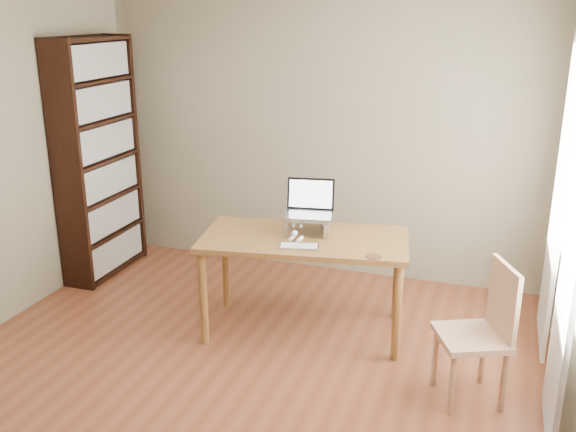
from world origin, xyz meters
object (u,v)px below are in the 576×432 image
object	(u,v)px
keyboard	(299,247)
cat	(305,224)
laptop	(311,206)
chair	(484,331)
bookshelf	(98,159)
desk	(304,249)

from	to	relation	value
keyboard	cat	bearing A→B (deg)	86.29
laptop	keyboard	xyz separation A→B (m)	(0.03, -0.36, -0.18)
cat	chair	distance (m)	1.49
chair	cat	bearing A→B (deg)	130.16
bookshelf	cat	size ratio (longest dim) A/B	4.47
bookshelf	keyboard	bearing A→B (deg)	-19.81
laptop	cat	bearing A→B (deg)	-142.18
bookshelf	desk	world-z (taller)	bookshelf
keyboard	chair	world-z (taller)	chair
bookshelf	keyboard	xyz separation A→B (m)	(2.10, -0.76, -0.29)
desk	bookshelf	bearing A→B (deg)	156.31
bookshelf	laptop	bearing A→B (deg)	-10.80
desk	cat	xyz separation A→B (m)	(-0.03, 0.11, 0.15)
cat	chair	bearing A→B (deg)	-22.88
laptop	cat	distance (m)	0.14
keyboard	chair	size ratio (longest dim) A/B	0.33
bookshelf	keyboard	distance (m)	2.25
bookshelf	cat	xyz separation A→B (m)	(2.04, -0.43, -0.24)
cat	keyboard	bearing A→B (deg)	-77.76
laptop	cat	xyz separation A→B (m)	(-0.03, -0.03, -0.14)
chair	keyboard	bearing A→B (deg)	142.41
keyboard	bookshelf	bearing A→B (deg)	146.59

